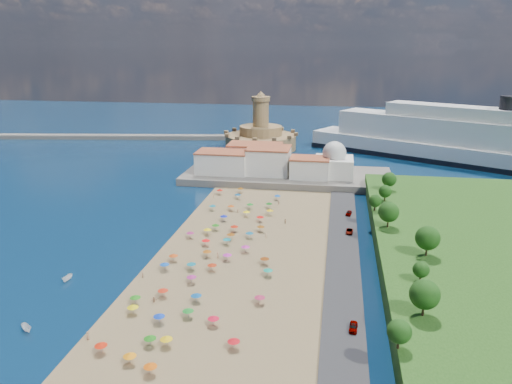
# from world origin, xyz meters

# --- Properties ---
(ground) EXTENTS (700.00, 700.00, 0.00)m
(ground) POSITION_xyz_m (0.00, 0.00, 0.00)
(ground) COLOR #071938
(ground) RESTS_ON ground
(terrace) EXTENTS (90.00, 36.00, 3.00)m
(terrace) POSITION_xyz_m (10.00, 73.00, 1.50)
(terrace) COLOR #59544C
(terrace) RESTS_ON ground
(jetty) EXTENTS (18.00, 70.00, 2.40)m
(jetty) POSITION_xyz_m (-12.00, 108.00, 1.20)
(jetty) COLOR #59544C
(jetty) RESTS_ON ground
(breakwater) EXTENTS (199.03, 34.77, 2.60)m
(breakwater) POSITION_xyz_m (-110.00, 153.00, 1.30)
(breakwater) COLOR #59544C
(breakwater) RESTS_ON ground
(waterfront_buildings) EXTENTS (57.00, 29.00, 11.00)m
(waterfront_buildings) POSITION_xyz_m (-3.05, 73.64, 7.88)
(waterfront_buildings) COLOR silver
(waterfront_buildings) RESTS_ON terrace
(domed_building) EXTENTS (16.00, 16.00, 15.00)m
(domed_building) POSITION_xyz_m (30.00, 71.00, 8.97)
(domed_building) COLOR silver
(domed_building) RESTS_ON terrace
(fortress) EXTENTS (40.00, 40.00, 32.40)m
(fortress) POSITION_xyz_m (-12.00, 138.00, 6.68)
(fortress) COLOR #A77F53
(fortress) RESTS_ON ground
(cruise_ship) EXTENTS (148.31, 97.74, 34.37)m
(cruise_ship) POSITION_xyz_m (90.45, 119.93, 10.18)
(cruise_ship) COLOR black
(cruise_ship) RESTS_ON ground
(beach_parasols) EXTENTS (31.58, 117.34, 2.20)m
(beach_parasols) POSITION_xyz_m (-1.01, -11.80, 2.15)
(beach_parasols) COLOR gray
(beach_parasols) RESTS_ON beach
(beachgoers) EXTENTS (32.45, 98.14, 1.80)m
(beachgoers) POSITION_xyz_m (-1.14, -1.83, 1.10)
(beachgoers) COLOR tan
(beachgoers) RESTS_ON beach
(moored_boats) EXTENTS (6.45, 26.26, 1.44)m
(moored_boats) POSITION_xyz_m (-32.44, -45.34, 0.71)
(moored_boats) COLOR white
(moored_boats) RESTS_ON ground
(parked_cars) EXTENTS (2.39, 77.38, 1.43)m
(parked_cars) POSITION_xyz_m (36.00, -2.42, 1.38)
(parked_cars) COLOR gray
(parked_cars) RESTS_ON promenade
(hillside_trees) EXTENTS (16.45, 106.14, 7.83)m
(hillside_trees) POSITION_xyz_m (49.04, -9.30, 10.20)
(hillside_trees) COLOR #382314
(hillside_trees) RESTS_ON hillside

